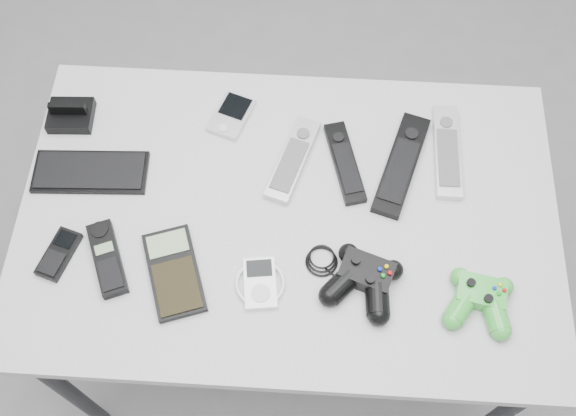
# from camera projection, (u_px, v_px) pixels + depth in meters

# --- Properties ---
(floor) EXTENTS (3.50, 3.50, 0.00)m
(floor) POSITION_uv_depth(u_px,v_px,m) (307.00, 357.00, 2.00)
(floor) COLOR slate
(floor) RESTS_ON ground
(desk) EXTENTS (1.11, 0.72, 0.75)m
(desk) POSITION_uv_depth(u_px,v_px,m) (288.00, 228.00, 1.45)
(desk) COLOR gray
(desk) RESTS_ON floor
(pda_keyboard) EXTENTS (0.24, 0.11, 0.01)m
(pda_keyboard) POSITION_uv_depth(u_px,v_px,m) (90.00, 172.00, 1.43)
(pda_keyboard) COLOR black
(pda_keyboard) RESTS_ON desk
(dock_bracket) EXTENTS (0.10, 0.09, 0.05)m
(dock_bracket) POSITION_uv_depth(u_px,v_px,m) (69.00, 112.00, 1.47)
(dock_bracket) COLOR black
(dock_bracket) RESTS_ON desk
(pda) EXTENTS (0.10, 0.13, 0.02)m
(pda) POSITION_uv_depth(u_px,v_px,m) (231.00, 115.00, 1.49)
(pda) COLOR #B6B6BE
(pda) RESTS_ON desk
(remote_silver_a) EXTENTS (0.11, 0.22, 0.02)m
(remote_silver_a) POSITION_uv_depth(u_px,v_px,m) (293.00, 159.00, 1.44)
(remote_silver_a) COLOR #B6B6BE
(remote_silver_a) RESTS_ON desk
(remote_black_a) EXTENTS (0.10, 0.20, 0.02)m
(remote_black_a) POSITION_uv_depth(u_px,v_px,m) (345.00, 162.00, 1.43)
(remote_black_a) COLOR black
(remote_black_a) RESTS_ON desk
(remote_black_b) EXTENTS (0.13, 0.26, 0.02)m
(remote_black_b) POSITION_uv_depth(u_px,v_px,m) (401.00, 164.00, 1.43)
(remote_black_b) COLOR black
(remote_black_b) RESTS_ON desk
(remote_silver_b) EXTENTS (0.05, 0.23, 0.02)m
(remote_silver_b) POSITION_uv_depth(u_px,v_px,m) (447.00, 151.00, 1.45)
(remote_silver_b) COLOR silver
(remote_silver_b) RESTS_ON desk
(mobile_phone) EXTENTS (0.08, 0.12, 0.02)m
(mobile_phone) POSITION_uv_depth(u_px,v_px,m) (59.00, 254.00, 1.34)
(mobile_phone) COLOR black
(mobile_phone) RESTS_ON desk
(cordless_handset) EXTENTS (0.11, 0.17, 0.02)m
(cordless_handset) POSITION_uv_depth(u_px,v_px,m) (107.00, 258.00, 1.33)
(cordless_handset) COLOR black
(cordless_handset) RESTS_ON desk
(calculator) EXTENTS (0.15, 0.21, 0.02)m
(calculator) POSITION_uv_depth(u_px,v_px,m) (174.00, 272.00, 1.32)
(calculator) COLOR black
(calculator) RESTS_ON desk
(mp3_player) EXTENTS (0.11, 0.12, 0.02)m
(mp3_player) POSITION_uv_depth(u_px,v_px,m) (260.00, 283.00, 1.31)
(mp3_player) COLOR white
(mp3_player) RESTS_ON desk
(controller_black) EXTENTS (0.28, 0.22, 0.05)m
(controller_black) POSITION_uv_depth(u_px,v_px,m) (364.00, 279.00, 1.30)
(controller_black) COLOR black
(controller_black) RESTS_ON desk
(controller_green) EXTENTS (0.15, 0.16, 0.04)m
(controller_green) POSITION_uv_depth(u_px,v_px,m) (480.00, 299.00, 1.28)
(controller_green) COLOR green
(controller_green) RESTS_ON desk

